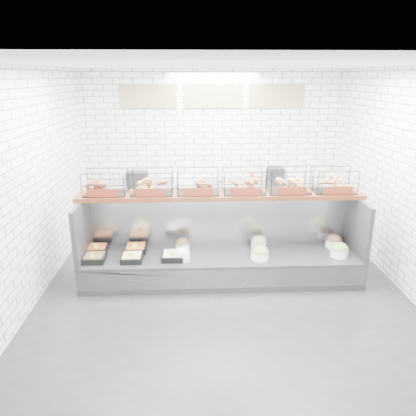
{
  "coord_description": "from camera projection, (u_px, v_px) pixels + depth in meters",
  "views": [
    {
      "loc": [
        -0.42,
        -5.1,
        2.87
      ],
      "look_at": [
        -0.19,
        0.45,
        1.05
      ],
      "focal_mm": 35.0,
      "sensor_mm": 36.0,
      "label": 1
    }
  ],
  "objects": [
    {
      "name": "bagel_shelf",
      "position": [
        221.0,
        185.0,
        5.81
      ],
      "size": [
        4.1,
        0.5,
        0.4
      ],
      "color": "#3D1A0D",
      "rests_on": "display_case"
    },
    {
      "name": "room_shell",
      "position": [
        221.0,
        136.0,
        5.68
      ],
      "size": [
        5.02,
        5.51,
        3.01
      ],
      "color": "white",
      "rests_on": "ground"
    },
    {
      "name": "display_case",
      "position": [
        221.0,
        257.0,
        5.97
      ],
      "size": [
        4.0,
        0.9,
        1.2
      ],
      "color": "black",
      "rests_on": "ground"
    },
    {
      "name": "ground",
      "position": [
        223.0,
        288.0,
        5.75
      ],
      "size": [
        5.5,
        5.5,
        0.0
      ],
      "primitive_type": "plane",
      "color": "black",
      "rests_on": "ground"
    },
    {
      "name": "prep_counter",
      "position": [
        213.0,
        205.0,
        7.91
      ],
      "size": [
        4.0,
        0.6,
        1.2
      ],
      "color": "#93969B",
      "rests_on": "ground"
    }
  ]
}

